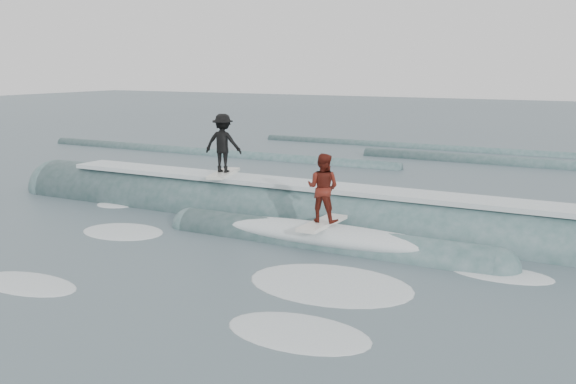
% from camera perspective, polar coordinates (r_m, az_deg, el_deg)
% --- Properties ---
extents(ground, '(160.00, 160.00, 0.00)m').
position_cam_1_polar(ground, '(17.52, -3.15, -4.67)').
color(ground, '#435662').
rests_on(ground, ground).
extents(breaking_wave, '(23.68, 3.93, 2.31)m').
position_cam_1_polar(breaking_wave, '(19.68, 1.60, -2.75)').
color(breaking_wave, '#345755').
rests_on(breaking_wave, ground).
extents(surfer_black, '(1.36, 2.07, 2.02)m').
position_cam_1_polar(surfer_black, '(21.15, -5.79, 4.18)').
color(surfer_black, silver).
rests_on(surfer_black, ground).
extents(surfer_red, '(0.93, 2.02, 1.94)m').
position_cam_1_polar(surfer_red, '(17.09, 3.12, 0.10)').
color(surfer_red, white).
rests_on(surfer_red, ground).
extents(whitewater, '(15.16, 8.79, 0.10)m').
position_cam_1_polar(whitewater, '(15.79, -6.28, -6.52)').
color(whitewater, white).
rests_on(whitewater, ground).
extents(far_swells, '(40.70, 8.65, 0.80)m').
position_cam_1_polar(far_swells, '(33.80, 11.23, 2.87)').
color(far_swells, '#345755').
rests_on(far_swells, ground).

